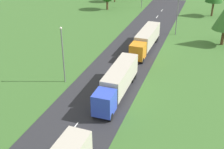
# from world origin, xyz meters

# --- Properties ---
(road) EXTENTS (10.00, 140.00, 0.06)m
(road) POSITION_xyz_m (0.00, 24.50, 0.03)
(road) COLOR #2B2B30
(road) RESTS_ON ground
(lane_marking_centre) EXTENTS (0.16, 121.13, 0.01)m
(lane_marking_centre) POSITION_xyz_m (0.00, 21.57, 0.07)
(lane_marking_centre) COLOR white
(lane_marking_centre) RESTS_ON road
(truck_second) EXTENTS (2.59, 13.04, 3.76)m
(truck_second) POSITION_xyz_m (2.45, 33.14, 2.19)
(truck_second) COLOR blue
(truck_second) RESTS_ON road
(truck_third) EXTENTS (2.71, 13.56, 3.59)m
(truck_third) POSITION_xyz_m (2.27, 50.78, 2.11)
(truck_third) COLOR orange
(truck_third) RESTS_ON road
(lamppost_second) EXTENTS (0.36, 0.36, 8.64)m
(lamppost_second) POSITION_xyz_m (-6.31, 34.30, 4.80)
(lamppost_second) COLOR slate
(lamppost_second) RESTS_ON ground
(lamppost_third) EXTENTS (0.36, 0.36, 8.15)m
(lamppost_third) POSITION_xyz_m (6.41, 61.43, 4.55)
(lamppost_third) COLOR slate
(lamppost_third) RESTS_ON ground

